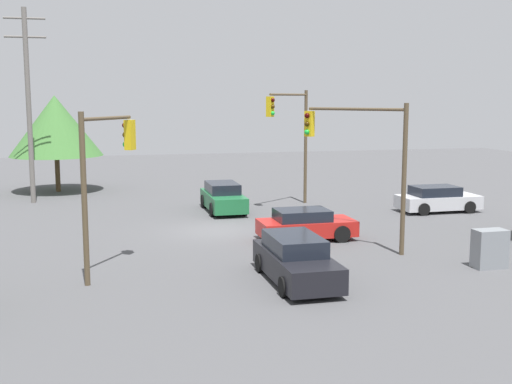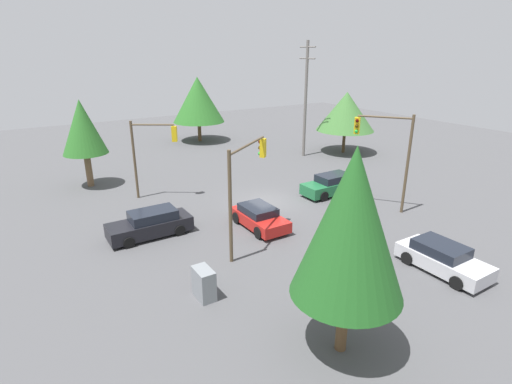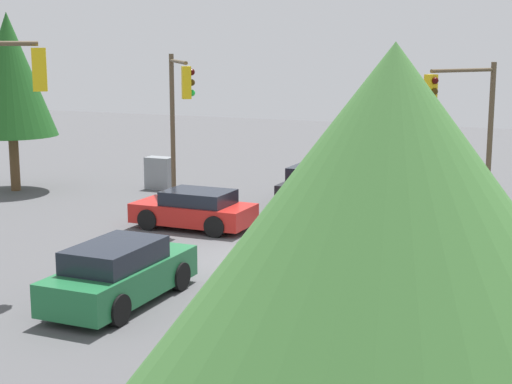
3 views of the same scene
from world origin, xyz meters
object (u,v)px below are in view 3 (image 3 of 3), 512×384
Objects in this scene: sedan_green at (120,274)px; sedan_dark at (317,184)px; electrical_cabinet at (160,173)px; sedan_red at (195,210)px; traffic_signal_cross at (178,104)px; traffic_signal_main at (466,117)px.

sedan_green is 0.96× the size of sedan_dark.
sedan_green reaches higher than electrical_cabinet.
sedan_green is 15.10m from electrical_cabinet.
sedan_dark is at bearing 179.78° from electrical_cabinet.
traffic_signal_cross is at bearing 40.44° from sedan_red.
sedan_red is at bearing 105.09° from sedan_green.
electrical_cabinet is at bearing -67.08° from traffic_signal_main.
sedan_green is at bearing -91.04° from sedan_dark.
traffic_signal_main is 0.96× the size of traffic_signal_cross.
electrical_cabinet is at bearing 39.41° from sedan_red.
sedan_dark is 7.11m from electrical_cabinet.
electrical_cabinet is (13.01, -2.30, -3.07)m from traffic_signal_main.
traffic_signal_main is at bearing 170.00° from electrical_cabinet.
sedan_dark is 0.81× the size of traffic_signal_cross.
sedan_dark reaches higher than sedan_red.
traffic_signal_cross is at bearing 111.11° from sedan_green.
sedan_red is 4.17m from traffic_signal_cross.
traffic_signal_main reaches higher than electrical_cabinet.
traffic_signal_main is at bearing -66.35° from sedan_red.
sedan_red is 6.28m from sedan_dark.
sedan_green reaches higher than sedan_red.
sedan_red is 2.93× the size of electrical_cabinet.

